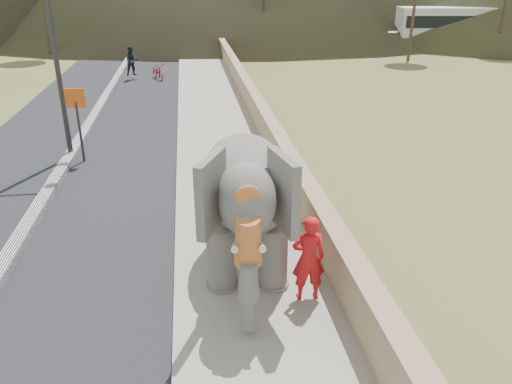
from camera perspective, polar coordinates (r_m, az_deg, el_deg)
road at (r=15.95m, az=-21.69°, el=1.28°), size 7.00×120.00×0.03m
median at (r=15.92m, az=-21.74°, el=1.59°), size 0.35×120.00×0.22m
walkway at (r=15.46m, az=-3.49°, el=2.54°), size 3.00×120.00×0.15m
parapet at (r=15.49m, az=2.58°, el=4.49°), size 0.30×120.00×1.10m
lamppost at (r=16.82m, az=-21.71°, el=19.55°), size 1.76×0.36×8.00m
signboard at (r=16.77m, az=-19.75°, el=8.53°), size 0.60×0.08×2.40m
distant_car at (r=43.69m, az=15.83°, el=16.51°), size 4.46×2.41×1.44m
bus_white at (r=45.53m, az=22.93°, el=16.91°), size 11.23×3.94×3.10m
elephant_and_man at (r=9.83m, az=-0.99°, el=-1.02°), size 2.43×4.07×2.82m
motorcyclist at (r=29.87m, az=-12.45°, el=13.83°), size 2.45×1.85×1.91m
trees at (r=32.19m, az=-2.58°, el=20.63°), size 47.82×44.51×8.52m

